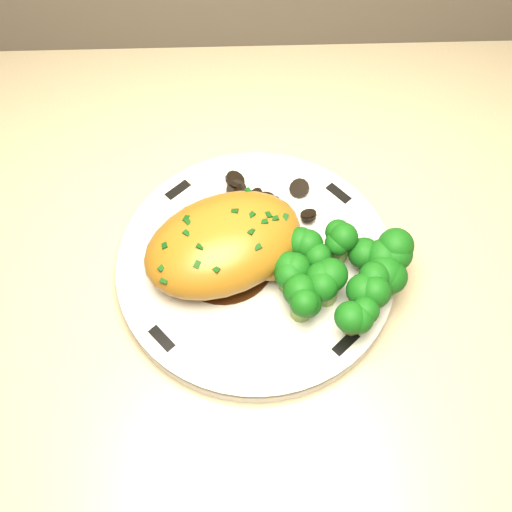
{
  "coord_description": "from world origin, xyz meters",
  "views": [
    {
      "loc": [
        0.28,
        1.4,
        1.41
      ],
      "look_at": [
        0.29,
        1.68,
        0.93
      ],
      "focal_mm": 45.0,
      "sensor_mm": 36.0,
      "label": 1
    }
  ],
  "objects_px": {
    "counter": "(239,421)",
    "plate": "(256,266)",
    "broccoli_florets": "(346,274)",
    "chicken_breast": "(230,245)"
  },
  "relations": [
    {
      "from": "counter",
      "to": "plate",
      "type": "height_order",
      "value": "counter"
    },
    {
      "from": "broccoli_florets",
      "to": "counter",
      "type": "bearing_deg",
      "value": 170.2
    },
    {
      "from": "plate",
      "to": "chicken_breast",
      "type": "bearing_deg",
      "value": 175.9
    },
    {
      "from": "counter",
      "to": "broccoli_florets",
      "type": "bearing_deg",
      "value": -9.8
    },
    {
      "from": "counter",
      "to": "plate",
      "type": "bearing_deg",
      "value": 20.82
    },
    {
      "from": "plate",
      "to": "broccoli_florets",
      "type": "height_order",
      "value": "broccoli_florets"
    },
    {
      "from": "counter",
      "to": "chicken_breast",
      "type": "xyz_separation_m",
      "value": [
        0.0,
        0.01,
        0.49
      ]
    },
    {
      "from": "chicken_breast",
      "to": "broccoli_florets",
      "type": "relative_size",
      "value": 1.38
    },
    {
      "from": "plate",
      "to": "broccoli_florets",
      "type": "relative_size",
      "value": 2.01
    },
    {
      "from": "plate",
      "to": "chicken_breast",
      "type": "xyz_separation_m",
      "value": [
        -0.02,
        0.0,
        0.04
      ]
    }
  ]
}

